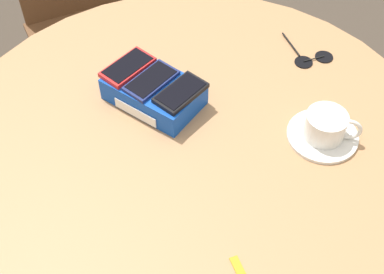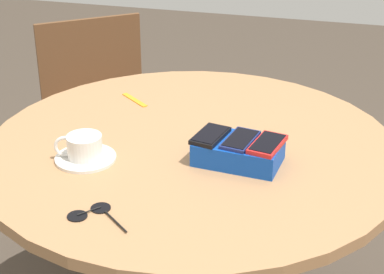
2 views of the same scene
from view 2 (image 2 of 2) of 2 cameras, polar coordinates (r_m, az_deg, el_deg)
name	(u,v)px [view 2 (image 2 of 2)]	position (r m, az deg, el deg)	size (l,w,h in m)	color
round_table	(192,174)	(1.75, 0.00, -3.29)	(1.11, 1.11, 0.77)	#2D2D2D
phone_box	(238,152)	(1.61, 4.14, -1.32)	(0.22, 0.15, 0.06)	#0F42AD
phone_red	(268,144)	(1.57, 6.73, -0.63)	(0.09, 0.13, 0.01)	red
phone_navy	(240,140)	(1.59, 4.32, -0.24)	(0.09, 0.13, 0.01)	navy
phone_black	(210,135)	(1.61, 1.64, 0.14)	(0.09, 0.13, 0.01)	black
saucer	(86,158)	(1.65, -9.44, -1.85)	(0.15, 0.15, 0.01)	silver
coffee_cup	(83,146)	(1.63, -9.62, -0.79)	(0.12, 0.09, 0.06)	silver
lanyard_strap	(135,100)	(1.98, -5.12, 3.30)	(0.12, 0.02, 0.00)	orange
sunglasses	(92,213)	(1.43, -8.89, -6.69)	(0.15, 0.10, 0.01)	black
chair_far_side	(103,118)	(2.66, -7.88, 1.68)	(0.64, 0.64, 0.83)	brown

